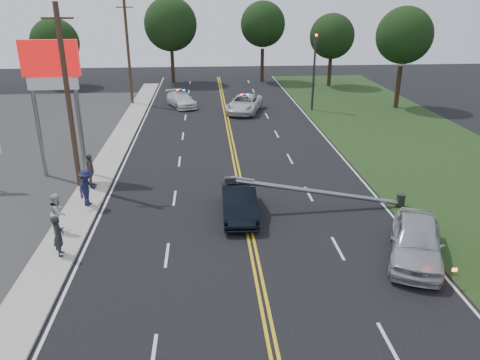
{
  "coord_description": "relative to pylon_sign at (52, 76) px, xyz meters",
  "views": [
    {
      "loc": [
        -1.91,
        -13.46,
        10.3
      ],
      "look_at": [
        -0.27,
        8.12,
        1.7
      ],
      "focal_mm": 35.0,
      "sensor_mm": 36.0,
      "label": 1
    }
  ],
  "objects": [
    {
      "name": "grass_verge",
      "position": [
        24.0,
        -4.0,
        -5.99
      ],
      "size": [
        12.0,
        80.0,
        0.01
      ],
      "primitive_type": "cube",
      "color": "black",
      "rests_on": "ground"
    },
    {
      "name": "bystander_b",
      "position": [
        1.77,
        -7.63,
        -4.95
      ],
      "size": [
        0.72,
        0.91,
        1.86
      ],
      "primitive_type": "imported",
      "rotation": [
        0.0,
        0.0,
        1.56
      ],
      "color": "#B3B3B8",
      "rests_on": "sidewalk"
    },
    {
      "name": "emergency_a",
      "position": [
        12.3,
        15.68,
        -5.2
      ],
      "size": [
        4.22,
        6.23,
        1.59
      ],
      "primitive_type": "imported",
      "rotation": [
        0.0,
        0.0,
        -0.31
      ],
      "color": "silver",
      "rests_on": "ground"
    },
    {
      "name": "bystander_a",
      "position": [
        2.38,
        -9.82,
        -4.98
      ],
      "size": [
        0.55,
        0.73,
        1.8
      ],
      "primitive_type": "imported",
      "rotation": [
        0.0,
        0.0,
        1.76
      ],
      "color": "#23242A",
      "rests_on": "sidewalk"
    },
    {
      "name": "tree_8",
      "position": [
        23.6,
        28.38,
        -0.23
      ],
      "size": [
        5.18,
        5.18,
        8.37
      ],
      "color": "black",
      "rests_on": "ground"
    },
    {
      "name": "sidewalk",
      "position": [
        2.1,
        -4.0,
        -5.94
      ],
      "size": [
        1.8,
        70.0,
        0.12
      ],
      "primitive_type": "cube",
      "color": "#A9A499",
      "rests_on": "ground"
    },
    {
      "name": "bystander_c",
      "position": [
        2.43,
        -4.83,
        -4.9
      ],
      "size": [
        1.08,
        1.42,
        1.95
      ],
      "primitive_type": "imported",
      "rotation": [
        0.0,
        0.0,
        1.26
      ],
      "color": "#1A1F42",
      "rests_on": "sidewalk"
    },
    {
      "name": "traffic_signal",
      "position": [
        18.8,
        16.0,
        -1.79
      ],
      "size": [
        0.28,
        0.41,
        7.05
      ],
      "color": "#2D2D30",
      "rests_on": "ground"
    },
    {
      "name": "ground",
      "position": [
        10.5,
        -14.0,
        -6.0
      ],
      "size": [
        120.0,
        120.0,
        0.0
      ],
      "primitive_type": "plane",
      "color": "black",
      "rests_on": "ground"
    },
    {
      "name": "tree_5",
      "position": [
        -8.67,
        30.55,
        -0.92
      ],
      "size": [
        5.56,
        5.56,
        7.86
      ],
      "color": "black",
      "rests_on": "ground"
    },
    {
      "name": "waiting_sedan",
      "position": [
        17.14,
        -11.1,
        -5.14
      ],
      "size": [
        3.84,
        5.45,
        1.72
      ],
      "primitive_type": "imported",
      "rotation": [
        0.0,
        0.0,
        -0.4
      ],
      "color": "#B0B3B9",
      "rests_on": "ground"
    },
    {
      "name": "tree_9",
      "position": [
        27.21,
        16.42,
        0.76
      ],
      "size": [
        5.2,
        5.2,
        9.39
      ],
      "color": "black",
      "rests_on": "ground"
    },
    {
      "name": "centerline_yellow",
      "position": [
        10.5,
        -4.0,
        -5.99
      ],
      "size": [
        0.36,
        80.0,
        0.0
      ],
      "primitive_type": "cube",
      "color": "gold",
      "rests_on": "ground"
    },
    {
      "name": "utility_pole_mid",
      "position": [
        1.3,
        -2.0,
        -0.91
      ],
      "size": [
        1.6,
        0.28,
        10.0
      ],
      "color": "#382619",
      "rests_on": "ground"
    },
    {
      "name": "emergency_b",
      "position": [
        6.27,
        18.43,
        -5.3
      ],
      "size": [
        3.57,
        5.2,
        1.4
      ],
      "primitive_type": "imported",
      "rotation": [
        0.0,
        0.0,
        0.37
      ],
      "color": "silver",
      "rests_on": "ground"
    },
    {
      "name": "utility_pole_far",
      "position": [
        1.3,
        20.0,
        -0.91
      ],
      "size": [
        1.6,
        0.28,
        10.0
      ],
      "color": "#382619",
      "rests_on": "ground"
    },
    {
      "name": "pylon_sign",
      "position": [
        0.0,
        0.0,
        0.0
      ],
      "size": [
        3.2,
        0.35,
        8.0
      ],
      "color": "gray",
      "rests_on": "ground"
    },
    {
      "name": "bystander_d",
      "position": [
        2.07,
        -2.32,
        -4.9
      ],
      "size": [
        0.63,
        1.2,
        1.95
      ],
      "primitive_type": "imported",
      "rotation": [
        0.0,
        0.0,
        1.71
      ],
      "color": "#61564E",
      "rests_on": "sidewalk"
    },
    {
      "name": "tree_7",
      "position": [
        15.93,
        32.2,
        0.93
      ],
      "size": [
        5.46,
        5.46,
        9.68
      ],
      "color": "black",
      "rests_on": "ground"
    },
    {
      "name": "fallen_streetlight",
      "position": [
        14.69,
        -6.0,
        -5.08
      ],
      "size": [
        9.36,
        0.44,
        1.91
      ],
      "color": "#2D2D30",
      "rests_on": "ground"
    },
    {
      "name": "crashed_sedan",
      "position": [
        10.15,
        -6.39,
        -5.22
      ],
      "size": [
        1.71,
        4.72,
        1.55
      ],
      "primitive_type": "imported",
      "rotation": [
        0.0,
        0.0,
        -0.02
      ],
      "color": "black",
      "rests_on": "ground"
    },
    {
      "name": "tree_6",
      "position": [
        4.73,
        32.0,
        0.98
      ],
      "size": [
        6.33,
        6.33,
        10.15
      ],
      "color": "black",
      "rests_on": "ground"
    }
  ]
}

